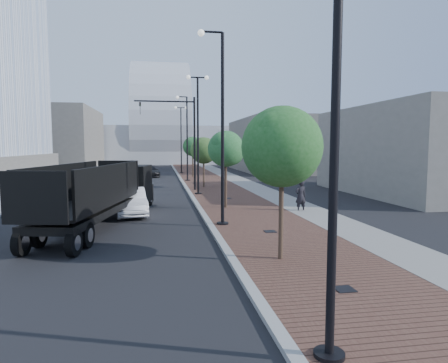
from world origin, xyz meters
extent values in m
plane|color=black|center=(0.00, 0.00, 0.00)|extent=(220.00, 220.00, 0.00)
cube|color=#4C2D23|center=(3.50, 40.00, 0.06)|extent=(7.00, 140.00, 0.12)
cube|color=slate|center=(6.20, 40.00, 0.07)|extent=(2.40, 140.00, 0.13)
cube|color=gray|center=(0.00, 40.00, 0.07)|extent=(0.30, 140.00, 0.14)
cube|color=slate|center=(-13.00, 40.00, 0.06)|extent=(4.00, 140.00, 0.12)
cube|color=black|center=(-4.19, 16.57, 1.51)|extent=(2.64, 2.71, 2.31)
cube|color=black|center=(-3.90, 18.04, 0.76)|extent=(2.18, 0.85, 1.16)
cube|color=black|center=(-4.48, 15.10, 0.93)|extent=(2.32, 1.13, 0.45)
cube|color=black|center=(-5.56, 9.71, 0.93)|extent=(3.70, 8.45, 0.31)
cube|color=black|center=(-5.56, 9.71, 1.29)|extent=(3.79, 8.47, 0.11)
cube|color=black|center=(-6.65, 9.92, 2.18)|extent=(1.71, 8.05, 1.78)
cube|color=black|center=(-4.47, 9.49, 2.18)|extent=(1.71, 8.05, 1.78)
cube|color=black|center=(-6.45, 5.25, 2.18)|extent=(2.20, 0.54, 1.78)
cube|color=black|center=(-4.67, 14.16, 2.18)|extent=(2.20, 0.54, 1.78)
cylinder|color=black|center=(-5.23, 16.17, 0.49)|extent=(0.45, 1.01, 0.98)
cylinder|color=silver|center=(-5.23, 16.17, 0.49)|extent=(0.40, 0.58, 0.53)
cylinder|color=black|center=(-3.39, 15.80, 0.49)|extent=(0.45, 1.01, 0.98)
cylinder|color=silver|center=(-3.39, 15.80, 0.49)|extent=(0.40, 0.58, 0.53)
cylinder|color=black|center=(-4.91, 17.73, 0.49)|extent=(0.45, 1.01, 0.98)
cylinder|color=silver|center=(-4.91, 17.73, 0.49)|extent=(0.40, 0.58, 0.53)
cylinder|color=black|center=(-3.08, 17.37, 0.49)|extent=(0.45, 1.01, 0.98)
cylinder|color=silver|center=(-3.08, 17.37, 0.49)|extent=(0.40, 0.58, 0.53)
cylinder|color=black|center=(-7.22, 6.16, 0.49)|extent=(0.45, 1.01, 0.98)
cylinder|color=silver|center=(-7.22, 6.16, 0.49)|extent=(0.40, 0.58, 0.53)
cylinder|color=black|center=(-5.39, 5.80, 0.49)|extent=(0.45, 1.01, 0.98)
cylinder|color=silver|center=(-5.39, 5.80, 0.49)|extent=(0.40, 0.58, 0.53)
cylinder|color=black|center=(-6.99, 7.34, 0.49)|extent=(0.45, 1.01, 0.98)
cylinder|color=silver|center=(-6.99, 7.34, 0.49)|extent=(0.40, 0.58, 0.53)
cylinder|color=black|center=(-5.15, 6.97, 0.49)|extent=(0.45, 1.01, 0.98)
cylinder|color=silver|center=(-5.15, 6.97, 0.49)|extent=(0.40, 0.58, 0.53)
cylinder|color=black|center=(-5.85, 13.03, 0.49)|extent=(0.45, 1.01, 0.98)
cylinder|color=silver|center=(-5.85, 13.03, 0.49)|extent=(0.40, 0.58, 0.53)
cylinder|color=black|center=(-4.02, 12.66, 0.49)|extent=(0.45, 1.01, 0.98)
cylinder|color=silver|center=(-4.02, 12.66, 0.49)|extent=(0.40, 0.58, 0.53)
cylinder|color=black|center=(-5.62, 14.20, 0.49)|extent=(0.45, 1.01, 0.98)
cylinder|color=silver|center=(-5.62, 14.20, 0.49)|extent=(0.40, 0.58, 0.53)
cylinder|color=black|center=(-3.78, 13.84, 0.49)|extent=(0.45, 1.01, 0.98)
cylinder|color=silver|center=(-3.78, 13.84, 0.49)|extent=(0.40, 0.58, 0.53)
imported|color=white|center=(-4.03, 14.08, 0.75)|extent=(2.21, 4.75, 1.50)
imported|color=black|center=(-6.67, 39.30, 0.66)|extent=(3.49, 5.19, 1.32)
imported|color=black|center=(-3.64, 41.49, 0.68)|extent=(2.84, 5.00, 1.37)
imported|color=black|center=(5.74, 13.18, 0.96)|extent=(0.77, 0.57, 1.92)
cylinder|color=black|center=(0.60, -2.00, 0.10)|extent=(0.56, 0.56, 0.20)
cylinder|color=black|center=(0.60, -2.00, 4.62)|extent=(0.16, 0.16, 9.00)
cylinder|color=black|center=(0.60, 10.00, 0.10)|extent=(0.56, 0.56, 0.20)
cylinder|color=black|center=(0.60, 10.00, 4.62)|extent=(0.16, 0.16, 9.00)
cylinder|color=black|center=(0.10, 10.00, 9.12)|extent=(1.00, 0.10, 0.10)
sphere|color=silver|center=(-0.40, 10.00, 9.05)|extent=(0.32, 0.32, 0.32)
cylinder|color=black|center=(0.60, 22.00, 0.10)|extent=(0.56, 0.56, 0.20)
cylinder|color=black|center=(0.60, 22.00, 4.62)|extent=(0.16, 0.16, 9.00)
cylinder|color=black|center=(0.60, 22.00, 9.12)|extent=(1.40, 0.10, 0.10)
sphere|color=silver|center=(-0.10, 22.00, 9.12)|extent=(0.32, 0.32, 0.32)
sphere|color=silver|center=(1.30, 22.00, 9.12)|extent=(0.32, 0.32, 0.32)
cylinder|color=black|center=(0.60, 34.00, 0.10)|extent=(0.56, 0.56, 0.20)
cylinder|color=black|center=(0.60, 34.00, 4.62)|extent=(0.16, 0.16, 9.00)
cylinder|color=black|center=(0.10, 34.00, 9.12)|extent=(1.00, 0.10, 0.10)
sphere|color=silver|center=(-0.40, 34.00, 9.05)|extent=(0.32, 0.32, 0.32)
cylinder|color=black|center=(0.60, 46.00, 0.10)|extent=(0.56, 0.56, 0.20)
cylinder|color=black|center=(0.60, 46.00, 4.62)|extent=(0.16, 0.16, 9.00)
cylinder|color=black|center=(0.60, 46.00, 9.12)|extent=(1.40, 0.10, 0.10)
sphere|color=silver|center=(-0.10, 46.00, 9.12)|extent=(0.32, 0.32, 0.32)
sphere|color=silver|center=(1.30, 46.00, 9.12)|extent=(0.32, 0.32, 0.32)
cylinder|color=black|center=(0.60, 25.00, 4.00)|extent=(0.18, 0.18, 8.00)
cylinder|color=black|center=(-1.90, 25.00, 7.60)|extent=(5.00, 0.12, 0.12)
imported|color=black|center=(-3.90, 25.00, 7.00)|extent=(0.16, 0.20, 1.00)
cylinder|color=#382619|center=(1.60, 4.00, 1.80)|extent=(0.16, 0.16, 3.61)
sphere|color=#1F571E|center=(1.60, 4.00, 3.86)|extent=(2.66, 2.66, 2.66)
sphere|color=#1F571E|center=(2.00, 4.30, 3.61)|extent=(1.87, 1.87, 1.87)
sphere|color=#1F571E|center=(1.30, 3.70, 4.22)|extent=(1.60, 1.60, 1.60)
cylinder|color=#382619|center=(1.60, 15.00, 1.73)|extent=(0.16, 0.16, 3.47)
sphere|color=#1F5C27|center=(1.60, 15.00, 3.71)|extent=(2.20, 2.20, 2.20)
sphere|color=#1F5C27|center=(2.00, 15.30, 3.47)|extent=(1.54, 1.54, 1.54)
sphere|color=#1F5C27|center=(1.30, 14.70, 4.06)|extent=(1.32, 1.32, 1.32)
cylinder|color=#382619|center=(1.60, 27.00, 1.62)|extent=(0.16, 0.16, 3.23)
sphere|color=#2C501B|center=(1.60, 27.00, 3.46)|extent=(2.44, 2.44, 2.44)
sphere|color=#2C501B|center=(2.00, 27.30, 3.23)|extent=(1.71, 1.71, 1.71)
sphere|color=#2C501B|center=(1.30, 26.70, 3.79)|extent=(1.46, 1.46, 1.46)
cylinder|color=#382619|center=(1.60, 39.00, 1.78)|extent=(0.16, 0.16, 3.57)
sphere|color=#1B4F20|center=(1.60, 39.00, 3.82)|extent=(2.37, 2.37, 2.37)
sphere|color=#1B4F20|center=(2.00, 39.30, 3.57)|extent=(1.66, 1.66, 1.66)
sphere|color=#1B4F20|center=(1.30, 38.70, 4.18)|extent=(1.42, 1.42, 1.42)
cube|color=#B4B8BF|center=(-2.00, 85.00, 4.00)|extent=(50.00, 28.00, 8.00)
cube|color=#615D57|center=(-20.00, 60.00, 5.00)|extent=(14.00, 20.00, 10.00)
cube|color=#615E58|center=(16.00, 50.00, 4.00)|extent=(12.00, 22.00, 8.00)
cube|color=slate|center=(18.00, 20.00, 3.50)|extent=(10.00, 16.00, 7.00)
cube|color=black|center=(2.40, 1.00, 0.13)|extent=(0.50, 0.50, 0.02)
cube|color=black|center=(2.40, 8.00, 0.13)|extent=(0.50, 0.50, 0.02)
cube|color=black|center=(2.40, 19.00, 0.13)|extent=(0.50, 0.50, 0.02)
camera|label=1|loc=(-2.35, -8.26, 3.89)|focal=31.13mm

